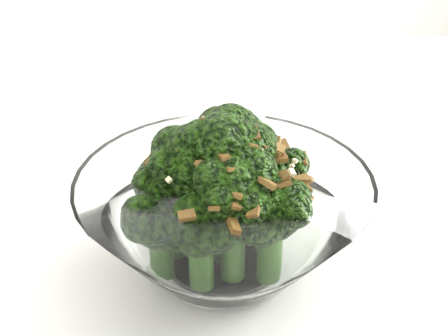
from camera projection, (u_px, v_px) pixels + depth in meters
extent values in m
cube|color=white|center=(311.00, 206.00, 0.64)|extent=(1.38, 1.11, 0.04)
cylinder|color=white|center=(224.00, 266.00, 0.52)|extent=(0.09, 0.09, 0.01)
cylinder|color=#285115|center=(162.00, 255.00, 0.49)|extent=(0.02, 0.02, 0.04)
sphere|color=#21460D|center=(160.00, 221.00, 0.48)|extent=(0.04, 0.04, 0.04)
cylinder|color=#285115|center=(175.00, 225.00, 0.51)|extent=(0.02, 0.02, 0.05)
sphere|color=#21460D|center=(173.00, 181.00, 0.49)|extent=(0.04, 0.04, 0.04)
cylinder|color=#285115|center=(268.00, 206.00, 0.54)|extent=(0.02, 0.02, 0.04)
sphere|color=#21460D|center=(269.00, 173.00, 0.53)|extent=(0.04, 0.04, 0.04)
cylinder|color=#285115|center=(224.00, 213.00, 0.50)|extent=(0.02, 0.02, 0.08)
sphere|color=#21460D|center=(224.00, 148.00, 0.47)|extent=(0.05, 0.05, 0.05)
cylinder|color=#285115|center=(270.00, 253.00, 0.48)|extent=(0.02, 0.02, 0.05)
sphere|color=#21460D|center=(272.00, 211.00, 0.46)|extent=(0.04, 0.04, 0.04)
cylinder|color=#285115|center=(233.00, 239.00, 0.48)|extent=(0.02, 0.02, 0.07)
sphere|color=#21460D|center=(233.00, 183.00, 0.46)|extent=(0.04, 0.04, 0.04)
cylinder|color=#285115|center=(268.00, 220.00, 0.51)|extent=(0.02, 0.02, 0.06)
sphere|color=#21460D|center=(270.00, 176.00, 0.49)|extent=(0.04, 0.04, 0.04)
cylinder|color=#285115|center=(236.00, 199.00, 0.52)|extent=(0.02, 0.02, 0.08)
sphere|color=#21460D|center=(237.00, 142.00, 0.49)|extent=(0.05, 0.05, 0.05)
cylinder|color=#285115|center=(216.00, 202.00, 0.55)|extent=(0.02, 0.02, 0.04)
sphere|color=#21460D|center=(215.00, 168.00, 0.53)|extent=(0.04, 0.04, 0.04)
cylinder|color=#285115|center=(201.00, 261.00, 0.48)|extent=(0.02, 0.02, 0.05)
sphere|color=#21460D|center=(200.00, 220.00, 0.46)|extent=(0.04, 0.04, 0.04)
cylinder|color=#285115|center=(195.00, 215.00, 0.50)|extent=(0.02, 0.02, 0.07)
sphere|color=#21460D|center=(193.00, 157.00, 0.48)|extent=(0.05, 0.05, 0.05)
cube|color=olive|center=(283.00, 184.00, 0.45)|extent=(0.01, 0.01, 0.01)
cube|color=olive|center=(234.00, 226.00, 0.43)|extent=(0.01, 0.02, 0.01)
cube|color=olive|center=(254.00, 210.00, 0.43)|extent=(0.01, 0.01, 0.01)
cube|color=olive|center=(263.00, 168.00, 0.45)|extent=(0.02, 0.01, 0.01)
cube|color=olive|center=(235.00, 201.00, 0.44)|extent=(0.01, 0.01, 0.01)
cube|color=olive|center=(177.00, 139.00, 0.48)|extent=(0.02, 0.01, 0.00)
cube|color=olive|center=(266.00, 182.00, 0.44)|extent=(0.01, 0.01, 0.01)
cube|color=olive|center=(304.00, 196.00, 0.46)|extent=(0.01, 0.01, 0.01)
cube|color=olive|center=(245.00, 127.00, 0.51)|extent=(0.01, 0.01, 0.01)
cube|color=olive|center=(276.00, 143.00, 0.48)|extent=(0.01, 0.01, 0.01)
cube|color=olive|center=(230.00, 121.00, 0.48)|extent=(0.01, 0.01, 0.01)
cube|color=olive|center=(302.00, 159.00, 0.49)|extent=(0.01, 0.01, 0.01)
cube|color=olive|center=(285.00, 175.00, 0.46)|extent=(0.01, 0.01, 0.01)
cube|color=olive|center=(255.00, 134.00, 0.46)|extent=(0.01, 0.01, 0.01)
cube|color=olive|center=(235.00, 194.00, 0.44)|extent=(0.01, 0.01, 0.01)
cube|color=olive|center=(266.00, 144.00, 0.46)|extent=(0.01, 0.01, 0.01)
cube|color=olive|center=(154.00, 159.00, 0.49)|extent=(0.02, 0.02, 0.01)
cube|color=olive|center=(296.00, 160.00, 0.50)|extent=(0.01, 0.01, 0.00)
cube|color=olive|center=(245.00, 200.00, 0.44)|extent=(0.01, 0.01, 0.00)
cube|color=olive|center=(283.00, 146.00, 0.50)|extent=(0.01, 0.01, 0.01)
cube|color=olive|center=(304.00, 187.00, 0.47)|extent=(0.01, 0.01, 0.00)
cube|color=olive|center=(233.00, 169.00, 0.44)|extent=(0.01, 0.01, 0.01)
cube|color=olive|center=(225.00, 120.00, 0.48)|extent=(0.02, 0.01, 0.01)
cube|color=olive|center=(255.00, 134.00, 0.47)|extent=(0.01, 0.01, 0.01)
cube|color=olive|center=(273.00, 152.00, 0.47)|extent=(0.02, 0.02, 0.01)
cube|color=olive|center=(217.00, 206.00, 0.44)|extent=(0.01, 0.01, 0.01)
cube|color=olive|center=(259.00, 158.00, 0.45)|extent=(0.01, 0.01, 0.01)
cube|color=olive|center=(226.00, 128.00, 0.45)|extent=(0.02, 0.01, 0.01)
cube|color=olive|center=(304.00, 179.00, 0.47)|extent=(0.02, 0.01, 0.01)
cube|color=olive|center=(301.00, 179.00, 0.47)|extent=(0.01, 0.01, 0.00)
cube|color=olive|center=(222.00, 155.00, 0.45)|extent=(0.01, 0.02, 0.00)
cube|color=olive|center=(210.00, 121.00, 0.46)|extent=(0.01, 0.01, 0.01)
cube|color=olive|center=(176.00, 151.00, 0.46)|extent=(0.01, 0.02, 0.01)
cube|color=olive|center=(204.00, 168.00, 0.45)|extent=(0.01, 0.02, 0.01)
cube|color=olive|center=(251.00, 132.00, 0.53)|extent=(0.01, 0.02, 0.01)
cube|color=olive|center=(176.00, 140.00, 0.52)|extent=(0.01, 0.01, 0.01)
cube|color=olive|center=(279.00, 149.00, 0.47)|extent=(0.01, 0.01, 0.01)
cube|color=olive|center=(279.00, 158.00, 0.47)|extent=(0.01, 0.01, 0.00)
cube|color=olive|center=(192.00, 134.00, 0.51)|extent=(0.01, 0.01, 0.01)
cube|color=olive|center=(218.00, 134.00, 0.45)|extent=(0.01, 0.01, 0.01)
cube|color=olive|center=(293.00, 154.00, 0.50)|extent=(0.01, 0.01, 0.01)
cube|color=olive|center=(252.00, 145.00, 0.45)|extent=(0.01, 0.01, 0.01)
cube|color=olive|center=(187.00, 215.00, 0.44)|extent=(0.01, 0.01, 0.00)
cube|color=olive|center=(253.00, 136.00, 0.47)|extent=(0.01, 0.01, 0.01)
cube|color=olive|center=(212.00, 136.00, 0.45)|extent=(0.01, 0.01, 0.01)
cube|color=olive|center=(259.00, 134.00, 0.48)|extent=(0.01, 0.01, 0.01)
cube|color=olive|center=(239.00, 182.00, 0.44)|extent=(0.01, 0.02, 0.01)
cube|color=beige|center=(226.00, 129.00, 0.45)|extent=(0.00, 0.00, 0.00)
cube|color=beige|center=(254.00, 138.00, 0.46)|extent=(0.01, 0.01, 0.00)
cube|color=beige|center=(194.00, 132.00, 0.48)|extent=(0.01, 0.00, 0.01)
cube|color=beige|center=(168.00, 147.00, 0.48)|extent=(0.01, 0.01, 0.01)
cube|color=beige|center=(169.00, 180.00, 0.45)|extent=(0.01, 0.01, 0.00)
cube|color=beige|center=(260.00, 147.00, 0.46)|extent=(0.01, 0.01, 0.00)
cube|color=beige|center=(194.00, 130.00, 0.51)|extent=(0.01, 0.01, 0.00)
cube|color=beige|center=(256.00, 148.00, 0.45)|extent=(0.01, 0.01, 0.00)
cube|color=beige|center=(243.00, 125.00, 0.48)|extent=(0.00, 0.00, 0.00)
cube|color=beige|center=(292.00, 166.00, 0.47)|extent=(0.00, 0.00, 0.00)
cube|color=beige|center=(295.00, 161.00, 0.48)|extent=(0.01, 0.00, 0.00)
cube|color=beige|center=(291.00, 173.00, 0.46)|extent=(0.01, 0.01, 0.01)
cube|color=beige|center=(259.00, 133.00, 0.51)|extent=(0.00, 0.00, 0.00)
cube|color=beige|center=(259.00, 135.00, 0.52)|extent=(0.01, 0.01, 0.01)
cube|color=beige|center=(261.00, 153.00, 0.45)|extent=(0.01, 0.01, 0.00)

